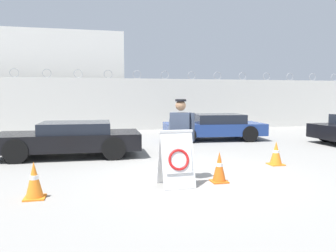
{
  "coord_description": "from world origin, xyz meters",
  "views": [
    {
      "loc": [
        -2.32,
        -7.34,
        1.89
      ],
      "look_at": [
        -0.52,
        0.74,
        1.14
      ],
      "focal_mm": 35.0,
      "sensor_mm": 36.0,
      "label": 1
    }
  ],
  "objects_px": {
    "traffic_cone_far": "(34,180)",
    "barricade_sign": "(177,158)",
    "parked_car_front_coupe": "(70,138)",
    "parked_car_rear_sedan": "(215,127)",
    "traffic_cone_near": "(219,167)",
    "security_guard": "(181,135)",
    "traffic_cone_mid": "(276,153)"
  },
  "relations": [
    {
      "from": "security_guard",
      "to": "traffic_cone_mid",
      "type": "bearing_deg",
      "value": -131.41
    },
    {
      "from": "barricade_sign",
      "to": "traffic_cone_mid",
      "type": "distance_m",
      "value": 3.56
    },
    {
      "from": "security_guard",
      "to": "parked_car_rear_sedan",
      "type": "xyz_separation_m",
      "value": [
        3.2,
        6.33,
        -0.45
      ]
    },
    {
      "from": "traffic_cone_far",
      "to": "parked_car_rear_sedan",
      "type": "distance_m",
      "value": 9.43
    },
    {
      "from": "traffic_cone_mid",
      "to": "traffic_cone_far",
      "type": "distance_m",
      "value": 6.25
    },
    {
      "from": "barricade_sign",
      "to": "traffic_cone_far",
      "type": "distance_m",
      "value": 2.8
    },
    {
      "from": "security_guard",
      "to": "traffic_cone_near",
      "type": "bearing_deg",
      "value": -177.22
    },
    {
      "from": "security_guard",
      "to": "traffic_cone_far",
      "type": "height_order",
      "value": "security_guard"
    },
    {
      "from": "barricade_sign",
      "to": "parked_car_front_coupe",
      "type": "relative_size",
      "value": 0.27
    },
    {
      "from": "security_guard",
      "to": "traffic_cone_mid",
      "type": "height_order",
      "value": "security_guard"
    },
    {
      "from": "traffic_cone_far",
      "to": "barricade_sign",
      "type": "bearing_deg",
      "value": 5.18
    },
    {
      "from": "parked_car_front_coupe",
      "to": "parked_car_rear_sedan",
      "type": "xyz_separation_m",
      "value": [
        5.85,
        2.78,
        0.01
      ]
    },
    {
      "from": "barricade_sign",
      "to": "parked_car_front_coupe",
      "type": "xyz_separation_m",
      "value": [
        -2.43,
        4.07,
        -0.02
      ]
    },
    {
      "from": "parked_car_front_coupe",
      "to": "parked_car_rear_sedan",
      "type": "height_order",
      "value": "parked_car_rear_sedan"
    },
    {
      "from": "traffic_cone_mid",
      "to": "parked_car_rear_sedan",
      "type": "bearing_deg",
      "value": 87.84
    },
    {
      "from": "traffic_cone_near",
      "to": "parked_car_rear_sedan",
      "type": "height_order",
      "value": "parked_car_rear_sedan"
    },
    {
      "from": "parked_car_front_coupe",
      "to": "barricade_sign",
      "type": "bearing_deg",
      "value": 122.18
    },
    {
      "from": "parked_car_front_coupe",
      "to": "parked_car_rear_sedan",
      "type": "relative_size",
      "value": 1.01
    },
    {
      "from": "security_guard",
      "to": "traffic_cone_far",
      "type": "relative_size",
      "value": 2.63
    },
    {
      "from": "traffic_cone_mid",
      "to": "security_guard",
      "type": "bearing_deg",
      "value": -161.73
    },
    {
      "from": "security_guard",
      "to": "parked_car_rear_sedan",
      "type": "bearing_deg",
      "value": -86.44
    },
    {
      "from": "barricade_sign",
      "to": "traffic_cone_far",
      "type": "height_order",
      "value": "barricade_sign"
    },
    {
      "from": "security_guard",
      "to": "parked_car_rear_sedan",
      "type": "relative_size",
      "value": 0.42
    },
    {
      "from": "parked_car_rear_sedan",
      "to": "parked_car_front_coupe",
      "type": "bearing_deg",
      "value": 30.1
    },
    {
      "from": "parked_car_front_coupe",
      "to": "traffic_cone_mid",
      "type": "bearing_deg",
      "value": 156.88
    },
    {
      "from": "barricade_sign",
      "to": "parked_car_rear_sedan",
      "type": "xyz_separation_m",
      "value": [
        3.42,
        6.85,
        -0.01
      ]
    },
    {
      "from": "parked_car_front_coupe",
      "to": "traffic_cone_far",
      "type": "bearing_deg",
      "value": 86.75
    },
    {
      "from": "barricade_sign",
      "to": "traffic_cone_mid",
      "type": "xyz_separation_m",
      "value": [
        3.22,
        1.51,
        -0.27
      ]
    },
    {
      "from": "barricade_sign",
      "to": "parked_car_rear_sedan",
      "type": "relative_size",
      "value": 0.27
    },
    {
      "from": "traffic_cone_far",
      "to": "parked_car_front_coupe",
      "type": "height_order",
      "value": "parked_car_front_coupe"
    },
    {
      "from": "traffic_cone_near",
      "to": "parked_car_front_coupe",
      "type": "relative_size",
      "value": 0.15
    },
    {
      "from": "traffic_cone_mid",
      "to": "parked_car_rear_sedan",
      "type": "distance_m",
      "value": 5.36
    }
  ]
}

